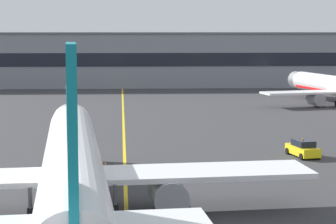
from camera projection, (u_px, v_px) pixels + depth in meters
name	position (u px, v px, depth m)	size (l,w,h in m)	color
taxiway_centreline	(125.00, 156.00, 65.26)	(0.30, 180.00, 0.01)	yellow
airliner_foreground	(72.00, 168.00, 43.09)	(32.30, 41.52, 11.65)	white
service_car_nearest	(303.00, 149.00, 64.71)	(2.70, 4.48, 1.79)	yellow
safety_cone_by_nose_gear	(105.00, 164.00, 59.81)	(0.44, 0.44, 0.55)	orange
terminal_building	(136.00, 59.00, 145.43)	(112.45, 12.40, 11.76)	gray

